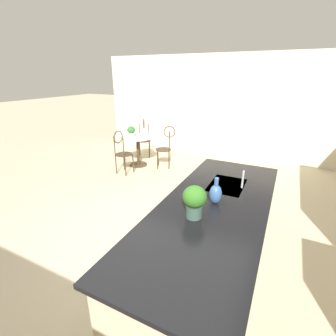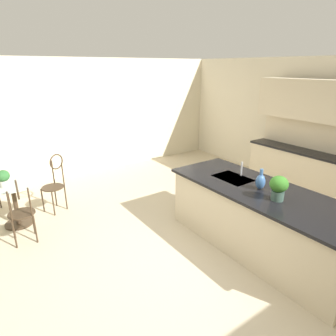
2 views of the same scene
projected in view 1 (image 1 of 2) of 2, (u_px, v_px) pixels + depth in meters
name	position (u px, v px, depth m)	size (l,w,h in m)	color
ground_plane	(157.00, 239.00, 3.46)	(40.00, 40.00, 0.00)	beige
wall_left_window	(233.00, 107.00, 6.53)	(0.12, 7.80, 2.70)	beige
kitchen_island	(211.00, 241.00, 2.69)	(2.80, 1.06, 0.92)	beige
bistro_table	(138.00, 148.00, 6.09)	(0.80, 0.80, 0.74)	#3D2D1E
chair_near_window	(166.00, 145.00, 5.91)	(0.51, 0.52, 1.04)	#3D2D1E
chair_by_island	(122.00, 150.00, 5.51)	(0.50, 0.41, 1.04)	#3D2D1E
chair_toward_desk	(144.00, 136.00, 6.76)	(0.52, 0.52, 1.04)	#3D2D1E
sink_faucet	(243.00, 179.00, 2.87)	(0.02, 0.02, 0.22)	#B2B5BA
potted_plant_on_table	(131.00, 131.00, 5.89)	(0.19, 0.19, 0.27)	beige
potted_plant_counter_near	(194.00, 200.00, 2.25)	(0.23, 0.23, 0.32)	#385147
vase_on_counter	(216.00, 194.00, 2.53)	(0.13, 0.13, 0.29)	#386099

